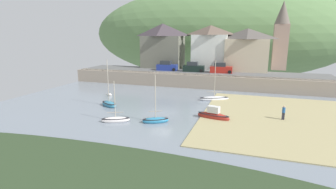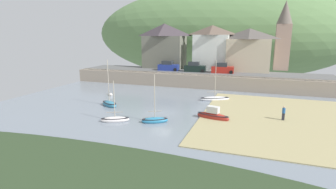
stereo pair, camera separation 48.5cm
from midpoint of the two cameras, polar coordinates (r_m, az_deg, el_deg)
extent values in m
cube|color=gray|center=(32.58, -1.91, -4.05)|extent=(48.00, 40.00, 0.06)
cube|color=tan|center=(32.78, 23.14, -4.86)|extent=(18.00, 22.00, 0.10)
ellipsoid|color=#2F4227|center=(19.40, -19.12, -16.13)|extent=(44.00, 10.00, 0.55)
cube|color=gray|center=(48.19, 5.07, 2.97)|extent=(48.00, 2.40, 2.40)
cube|color=#606060|center=(51.58, 6.04, 4.90)|extent=(48.00, 9.00, 0.10)
ellipsoid|color=#5D824D|center=(85.32, 10.32, 12.88)|extent=(80.00, 44.00, 27.86)
cube|color=#6A6A5B|center=(57.92, -1.38, 9.26)|extent=(8.55, 5.27, 6.78)
pyramid|color=#41383E|center=(57.81, -1.40, 13.90)|extent=(8.85, 5.57, 2.60)
cube|color=silver|center=(55.31, 8.86, 9.07)|extent=(7.04, 4.66, 7.05)
pyramid|color=brown|center=(55.21, 9.02, 13.70)|extent=(7.34, 4.96, 1.88)
cube|color=beige|center=(54.61, 16.44, 8.24)|extent=(8.11, 5.47, 6.25)
pyramid|color=#564F4A|center=(54.47, 16.72, 12.57)|extent=(8.41, 5.77, 1.99)
cube|color=tan|center=(58.66, 22.95, 9.44)|extent=(2.80, 2.80, 9.11)
cone|color=#665B51|center=(58.76, 23.55, 16.06)|extent=(3.00, 3.00, 4.51)
ellipsoid|color=#9F281F|center=(30.60, 9.36, -4.76)|extent=(4.03, 1.90, 0.98)
ellipsoid|color=black|center=(30.52, 9.38, -4.28)|extent=(3.95, 1.86, 0.12)
cube|color=silver|center=(30.35, 9.42, -3.21)|extent=(1.49, 1.01, 0.75)
ellipsoid|color=white|center=(29.89, -11.78, -5.45)|extent=(3.29, 2.27, 0.70)
ellipsoid|color=black|center=(29.83, -11.79, -5.10)|extent=(3.22, 2.22, 0.12)
cylinder|color=#B2A893|center=(29.24, -11.99, -1.03)|extent=(0.09, 0.09, 4.05)
cylinder|color=gray|center=(29.63, -11.85, -3.85)|extent=(1.65, 0.83, 0.07)
ellipsoid|color=teal|center=(36.40, -13.05, -2.12)|extent=(3.20, 2.53, 0.87)
ellipsoid|color=black|center=(36.34, -13.07, -1.75)|extent=(3.13, 2.48, 0.12)
cylinder|color=#B2A893|center=(35.72, -13.31, 2.91)|extent=(0.09, 0.09, 5.61)
cylinder|color=gray|center=(36.09, -13.15, -0.10)|extent=(1.25, 0.75, 0.07)
ellipsoid|color=white|center=(39.32, 9.65, -0.91)|extent=(4.50, 2.92, 0.73)
ellipsoid|color=black|center=(39.28, 9.67, -0.63)|extent=(4.41, 2.86, 0.12)
cylinder|color=#B2A893|center=(38.72, 9.82, 3.47)|extent=(0.09, 0.09, 5.36)
cylinder|color=gray|center=(39.09, 9.71, 0.61)|extent=(2.23, 1.07, 0.07)
ellipsoid|color=teal|center=(29.10, -3.20, -5.68)|extent=(3.11, 2.35, 0.72)
ellipsoid|color=black|center=(29.04, -3.21, -5.31)|extent=(3.05, 2.30, 0.12)
cylinder|color=#B2A893|center=(28.35, -3.27, -0.39)|extent=(0.09, 0.09, 4.79)
cylinder|color=gray|center=(28.78, -3.23, -3.66)|extent=(1.38, 0.77, 0.07)
cube|color=navy|center=(53.13, -0.46, 5.91)|extent=(4.17, 1.88, 1.20)
cube|color=#282D33|center=(53.10, -0.71, 6.94)|extent=(2.16, 1.59, 0.80)
cylinder|color=black|center=(53.42, 1.51, 5.64)|extent=(0.64, 0.22, 0.64)
cylinder|color=black|center=(51.90, 0.99, 5.43)|extent=(0.64, 0.22, 0.64)
cylinder|color=black|center=(54.45, -1.84, 5.78)|extent=(0.64, 0.22, 0.64)
cylinder|color=black|center=(52.97, -2.43, 5.57)|extent=(0.64, 0.22, 0.64)
cube|color=black|center=(51.64, 5.34, 5.65)|extent=(4.22, 2.03, 1.20)
cube|color=#282D33|center=(51.59, 5.09, 6.71)|extent=(2.21, 1.67, 0.80)
cylinder|color=black|center=(52.11, 7.31, 5.36)|extent=(0.64, 0.22, 0.64)
cylinder|color=black|center=(50.56, 6.96, 5.14)|extent=(0.64, 0.22, 0.64)
cylinder|color=black|center=(52.84, 3.78, 5.54)|extent=(0.64, 0.22, 0.64)
cylinder|color=black|center=(51.30, 3.33, 5.32)|extent=(0.64, 0.22, 0.64)
cube|color=#AB2119|center=(50.73, 11.23, 5.33)|extent=(4.19, 1.93, 1.20)
cube|color=#282D33|center=(50.64, 11.00, 6.41)|extent=(2.18, 1.61, 0.80)
cylinder|color=black|center=(51.38, 13.16, 5.02)|extent=(0.64, 0.22, 0.64)
cylinder|color=black|center=(49.80, 12.99, 4.79)|extent=(0.64, 0.22, 0.64)
cylinder|color=black|center=(51.77, 9.52, 5.24)|extent=(0.64, 0.22, 0.64)
cylinder|color=black|center=(50.20, 9.23, 5.01)|extent=(0.64, 0.22, 0.64)
cube|color=#282833|center=(32.20, 23.36, -4.33)|extent=(0.28, 0.20, 0.82)
cylinder|color=#23569E|center=(32.02, 23.48, -3.13)|extent=(0.34, 0.34, 0.58)
sphere|color=#D1A889|center=(31.92, 23.54, -2.44)|extent=(0.22, 0.22, 0.22)
sphere|color=silver|center=(42.34, -12.84, -0.10)|extent=(0.57, 0.57, 0.57)
camera|label=1|loc=(0.24, -89.98, 0.00)|focal=28.03mm
camera|label=2|loc=(0.24, 90.02, 0.00)|focal=28.03mm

